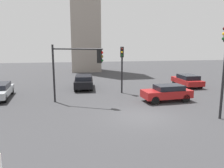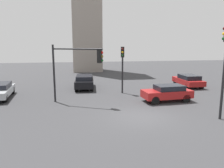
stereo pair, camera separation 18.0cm
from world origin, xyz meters
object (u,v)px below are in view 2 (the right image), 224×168
Objects in this scene: traffic_light_0 at (123,61)px; traffic_light_2 at (77,62)px; car_3 at (84,81)px; car_1 at (188,80)px; car_2 at (167,93)px.

traffic_light_0 is 5.47m from traffic_light_2.
car_1 is at bearing -89.29° from car_3.
car_3 reaches higher than car_1.
traffic_light_2 is 7.92m from car_2.
car_1 is 11.72m from car_3.
car_1 is 1.03× the size of car_2.
traffic_light_2 reaches higher than car_1.
traffic_light_0 is at bearing -55.37° from car_2.
car_1 is (12.55, 5.31, -2.67)m from traffic_light_2.
car_1 is 7.78m from car_2.
traffic_light_2 is at bearing -8.47° from car_2.
car_3 is (-11.69, 0.78, 0.07)m from car_1.
car_2 is at bearing 139.90° from car_1.
traffic_light_0 is 1.04× the size of car_1.
car_1 is at bearing -134.99° from car_2.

